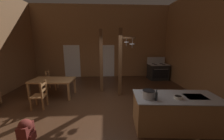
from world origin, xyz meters
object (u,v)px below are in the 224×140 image
Objects in this scene: stockpot_on_counter at (149,94)px; ladderback_chair_near_window at (40,95)px; kitchen_island at (175,112)px; dining_table at (53,81)px; stove_range at (158,71)px; ladderback_chair_by_post at (51,80)px; bottle_tall_on_counter at (156,96)px; mixing_bowl_on_counter at (178,97)px; backpack at (26,131)px.

ladderback_chair_near_window is at bearing 157.71° from stockpot_on_counter.
kitchen_island is 4.62m from dining_table.
ladderback_chair_by_post is (-5.81, -1.45, -0.03)m from stove_range.
stove_range is at bearing 67.23° from bottle_tall_on_counter.
mixing_bowl_on_counter is at bearing -110.81° from kitchen_island.
dining_table is 2.96× the size of backpack.
mixing_bowl_on_counter is (-0.05, -0.14, 0.48)m from kitchen_island.
backpack is 3.63m from mixing_bowl_on_counter.
mixing_bowl_on_counter is at bearing -19.57° from ladderback_chair_near_window.
ladderback_chair_by_post is at bearing 138.98° from bottle_tall_on_counter.
backpack is at bearing -74.77° from ladderback_chair_near_window.
bottle_tall_on_counter reaches higher than mixing_bowl_on_counter.
mixing_bowl_on_counter is at bearing -106.83° from stove_range.
stove_range is at bearing 23.02° from dining_table.
bottle_tall_on_counter is at bearing -23.40° from ladderback_chair_near_window.
kitchen_island is 5.95× the size of stockpot_on_counter.
stove_range is at bearing 65.18° from stockpot_on_counter.
dining_table is at bearing 150.56° from kitchen_island.
ladderback_chair_by_post is (-4.44, 3.11, 0.01)m from kitchen_island.
dining_table is 4.02m from stockpot_on_counter.
ladderback_chair_near_window is 3.55× the size of bottle_tall_on_counter.
stove_range is 4.93m from mixing_bowl_on_counter.
mixing_bowl_on_counter is (3.97, -2.41, 0.27)m from dining_table.
backpack is at bearing -175.86° from mixing_bowl_on_counter.
kitchen_island reaches higher than backpack.
stove_range is 4.93× the size of bottle_tall_on_counter.
kitchen_island is at bearing 69.19° from mixing_bowl_on_counter.
bottle_tall_on_counter reaches higher than stockpot_on_counter.
dining_table is 4.71× the size of stockpot_on_counter.
kitchen_island is 4.29m from ladderback_chair_near_window.
stockpot_on_counter is (3.25, -2.34, 0.34)m from dining_table.
dining_table is 4.21m from bottle_tall_on_counter.
ladderback_chair_near_window reaches higher than kitchen_island.
mixing_bowl_on_counter is at bearing -5.94° from stockpot_on_counter.
bottle_tall_on_counter is at bearing -162.10° from kitchen_island.
bottle_tall_on_counter is at bearing -36.13° from dining_table.
bottle_tall_on_counter is (-0.58, -0.06, 0.07)m from mixing_bowl_on_counter.
stockpot_on_counter is 1.89× the size of mixing_bowl_on_counter.
mixing_bowl_on_counter reaches higher than backpack.
ladderback_chair_by_post is (-0.42, 0.84, -0.20)m from dining_table.
kitchen_island is 2.35× the size of ladderback_chair_by_post.
mixing_bowl_on_counter is 0.59m from bottle_tall_on_counter.
dining_table is 1.86× the size of ladderback_chair_by_post.
ladderback_chair_near_window reaches higher than backpack.
backpack is at bearing -173.34° from stockpot_on_counter.
ladderback_chair_near_window is at bearing 156.60° from bottle_tall_on_counter.
ladderback_chair_by_post is at bearing 116.42° from dining_table.
ladderback_chair_near_window is 2.53× the size of stockpot_on_counter.
dining_table is (-5.39, -2.29, 0.17)m from stove_range.
kitchen_island is 8.33× the size of bottle_tall_on_counter.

